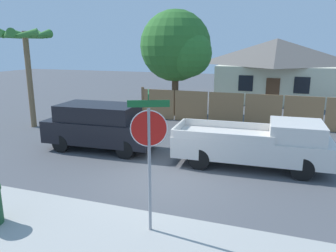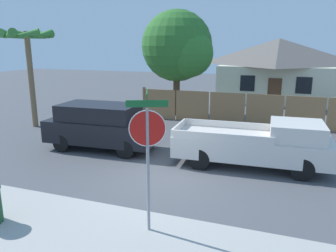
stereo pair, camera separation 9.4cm
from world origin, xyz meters
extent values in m
plane|color=#4C4F54|center=(0.00, 0.00, 0.00)|extent=(80.00, 80.00, 0.00)
cube|color=#A3A39E|center=(0.00, -3.60, 0.00)|extent=(36.00, 3.20, 0.01)
cube|color=#997047|center=(-3.32, 8.39, 0.86)|extent=(1.87, 0.06, 1.71)
cube|color=#997047|center=(-1.37, 8.39, 0.86)|extent=(1.87, 0.06, 1.71)
cube|color=#997047|center=(0.58, 8.39, 0.86)|extent=(1.87, 0.06, 1.71)
cube|color=#997047|center=(2.53, 8.39, 0.86)|extent=(1.87, 0.06, 1.71)
cube|color=#997047|center=(4.48, 8.39, 0.86)|extent=(1.87, 0.06, 1.71)
cube|color=brown|center=(-4.30, 8.39, 0.91)|extent=(0.12, 0.12, 1.81)
cube|color=beige|center=(2.78, 18.00, 1.36)|extent=(8.17, 7.06, 2.73)
pyramid|color=#5B5651|center=(2.78, 18.00, 3.71)|extent=(8.82, 7.62, 1.97)
cube|color=black|center=(0.95, 14.45, 1.58)|extent=(1.00, 0.04, 1.10)
cube|color=black|center=(4.62, 14.45, 1.58)|extent=(1.00, 0.04, 1.10)
cube|color=brown|center=(2.78, 14.45, 1.00)|extent=(0.90, 0.04, 2.00)
cylinder|color=brown|center=(-2.72, 9.68, 1.30)|extent=(0.40, 0.40, 2.59)
sphere|color=#2D6B28|center=(-2.72, 9.68, 4.14)|extent=(4.13, 4.13, 4.13)
sphere|color=#31732C|center=(-1.79, 9.16, 3.73)|extent=(2.69, 2.69, 2.69)
cylinder|color=brown|center=(-8.84, 4.43, 2.43)|extent=(0.28, 0.28, 4.86)
cone|color=#387A33|center=(-7.99, 4.43, 4.63)|extent=(0.44, 1.60, 0.68)
cone|color=#387A33|center=(-8.42, 5.17, 4.63)|extent=(1.61, 1.18, 0.68)
cone|color=#387A33|center=(-9.27, 5.17, 4.63)|extent=(1.61, 1.18, 0.68)
cone|color=#387A33|center=(-9.70, 4.43, 4.63)|extent=(0.44, 1.60, 0.68)
cone|color=#387A33|center=(-9.27, 3.69, 4.63)|extent=(1.61, 1.18, 0.68)
cone|color=#387A33|center=(-8.42, 3.69, 4.63)|extent=(1.61, 1.18, 0.68)
cube|color=black|center=(-3.48, 2.27, 0.78)|extent=(4.58, 2.13, 0.88)
cube|color=black|center=(-3.59, 2.26, 1.54)|extent=(3.22, 1.91, 0.64)
cube|color=black|center=(-2.10, 2.33, 1.54)|extent=(0.14, 1.69, 0.54)
cylinder|color=black|center=(-2.13, 3.18, 0.36)|extent=(0.71, 0.22, 0.71)
cylinder|color=black|center=(-2.05, 1.49, 0.36)|extent=(0.71, 0.22, 0.71)
cylinder|color=black|center=(-4.91, 3.05, 0.36)|extent=(0.71, 0.22, 0.71)
cylinder|color=black|center=(-4.83, 1.35, 0.36)|extent=(0.71, 0.22, 0.71)
cube|color=silver|center=(2.47, 2.27, 0.72)|extent=(5.42, 2.19, 0.75)
cube|color=silver|center=(3.93, 2.34, 1.39)|extent=(1.79, 1.86, 0.58)
cube|color=silver|center=(1.52, 3.15, 1.23)|extent=(3.35, 0.24, 0.26)
cube|color=silver|center=(1.61, 1.30, 1.23)|extent=(3.35, 0.24, 0.26)
cube|color=silver|center=(-0.15, 2.14, 1.23)|extent=(0.17, 1.85, 0.26)
cylinder|color=black|center=(4.08, 3.21, 0.37)|extent=(0.74, 0.22, 0.74)
cylinder|color=black|center=(4.16, 1.49, 0.37)|extent=(0.74, 0.22, 0.74)
cylinder|color=black|center=(0.78, 3.05, 0.37)|extent=(0.74, 0.22, 0.74)
cylinder|color=black|center=(0.86, 1.33, 0.37)|extent=(0.74, 0.22, 0.74)
cylinder|color=gray|center=(0.71, -2.78, 1.44)|extent=(0.07, 0.07, 2.88)
cylinder|color=red|center=(0.71, -2.78, 2.43)|extent=(0.72, 0.32, 0.77)
cylinder|color=white|center=(0.71, -2.78, 2.43)|extent=(0.76, 0.33, 0.81)
cube|color=#19602D|center=(0.71, -2.78, 2.98)|extent=(0.84, 0.37, 0.15)
cube|color=#19602D|center=(0.71, -2.78, 3.16)|extent=(0.34, 0.76, 0.15)
camera|label=1|loc=(3.34, -9.09, 4.18)|focal=35.00mm
camera|label=2|loc=(3.43, -9.06, 4.18)|focal=35.00mm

